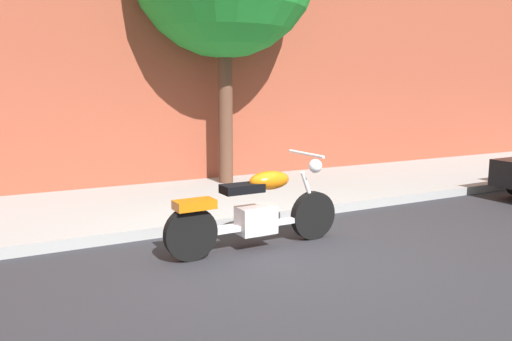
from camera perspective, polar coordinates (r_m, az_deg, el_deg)
The scene contains 3 objects.
ground_plane at distance 5.76m, azimuth 3.56°, elevation -9.53°, with size 60.00×60.00×0.00m, color #28282D.
sidewalk at distance 8.16m, azimuth -6.54°, elevation -3.42°, with size 22.04×2.97×0.14m, color #979797.
motorcycle at distance 5.83m, azimuth -0.05°, elevation -4.63°, with size 2.23×0.70×1.10m.
Camera 1 is at (-2.82, -4.67, 1.86)m, focal length 35.14 mm.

